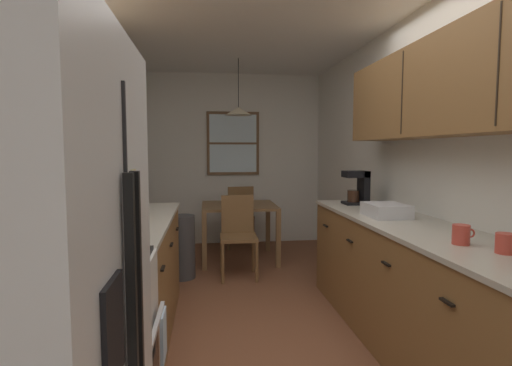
{
  "coord_description": "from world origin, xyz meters",
  "views": [
    {
      "loc": [
        -0.42,
        -2.28,
        1.41
      ],
      "look_at": [
        0.05,
        1.44,
        1.09
      ],
      "focal_mm": 27.32,
      "sensor_mm": 36.0,
      "label": 1
    }
  ],
  "objects": [
    {
      "name": "ground_plane",
      "position": [
        0.0,
        1.0,
        0.0
      ],
      "size": [
        12.0,
        12.0,
        0.0
      ],
      "primitive_type": "plane",
      "color": "brown"
    },
    {
      "name": "wall_left",
      "position": [
        -1.35,
        1.0,
        1.27
      ],
      "size": [
        0.1,
        9.0,
        2.55
      ],
      "primitive_type": "cube",
      "color": "white",
      "rests_on": "ground"
    },
    {
      "name": "wall_right",
      "position": [
        1.35,
        1.0,
        1.27
      ],
      "size": [
        0.1,
        9.0,
        2.55
      ],
      "primitive_type": "cube",
      "color": "white",
      "rests_on": "ground"
    },
    {
      "name": "wall_back",
      "position": [
        0.0,
        3.65,
        1.27
      ],
      "size": [
        4.4,
        0.1,
        2.55
      ],
      "primitive_type": "cube",
      "color": "white",
      "rests_on": "ground"
    },
    {
      "name": "ceiling_slab",
      "position": [
        0.0,
        1.0,
        2.59
      ],
      "size": [
        4.4,
        9.0,
        0.08
      ],
      "primitive_type": "cube",
      "color": "white"
    },
    {
      "name": "stove_range",
      "position": [
        -0.99,
        -0.55,
        0.47
      ],
      "size": [
        0.66,
        0.61,
        1.1
      ],
      "color": "white",
      "rests_on": "ground"
    },
    {
      "name": "microwave_over_range",
      "position": [
        -1.11,
        -0.55,
        1.66
      ],
      "size": [
        0.39,
        0.59,
        0.33
      ],
      "color": "black"
    },
    {
      "name": "counter_left",
      "position": [
        -1.0,
        0.66,
        0.45
      ],
      "size": [
        0.64,
        1.81,
        0.9
      ],
      "color": "brown",
      "rests_on": "ground"
    },
    {
      "name": "upper_cabinets_left",
      "position": [
        -1.14,
        0.61,
        1.84
      ],
      "size": [
        0.33,
        1.89,
        0.66
      ],
      "color": "brown"
    },
    {
      "name": "counter_right",
      "position": [
        1.0,
        -0.02,
        0.45
      ],
      "size": [
        0.64,
        3.14,
        0.9
      ],
      "color": "brown",
      "rests_on": "ground"
    },
    {
      "name": "upper_cabinets_right",
      "position": [
        1.14,
        -0.07,
        1.82
      ],
      "size": [
        0.33,
        2.82,
        0.64
      ],
      "color": "brown"
    },
    {
      "name": "dining_table",
      "position": [
        -0.01,
        2.64,
        0.61
      ],
      "size": [
        0.94,
        0.85,
        0.72
      ],
      "color": "brown",
      "rests_on": "ground"
    },
    {
      "name": "dining_chair_near",
      "position": [
        -0.08,
        2.01,
        0.5
      ],
      "size": [
        0.4,
        0.4,
        0.9
      ],
      "color": "brown",
      "rests_on": "ground"
    },
    {
      "name": "dining_chair_far",
      "position": [
        0.04,
        3.27,
        0.5
      ],
      "size": [
        0.45,
        0.45,
        0.9
      ],
      "color": "brown",
      "rests_on": "ground"
    },
    {
      "name": "pendant_light",
      "position": [
        -0.01,
        2.64,
        1.9
      ],
      "size": [
        0.34,
        0.34,
        0.7
      ],
      "color": "black"
    },
    {
      "name": "back_window",
      "position": [
        -0.02,
        3.58,
        1.52
      ],
      "size": [
        0.78,
        0.05,
        0.94
      ],
      "color": "brown"
    },
    {
      "name": "trash_bin",
      "position": [
        -0.7,
        2.0,
        0.35
      ],
      "size": [
        0.29,
        0.29,
        0.7
      ],
      "primitive_type": "cylinder",
      "color": "#3F3F42",
      "rests_on": "ground"
    },
    {
      "name": "storage_canister",
      "position": [
        -1.0,
        0.1,
        0.98
      ],
      "size": [
        0.11,
        0.11,
        0.17
      ],
      "color": "red",
      "rests_on": "counter_left"
    },
    {
      "name": "dish_towel",
      "position": [
        -0.64,
        -0.4,
        0.5
      ],
      "size": [
        0.02,
        0.16,
        0.24
      ],
      "primitive_type": "cube",
      "color": "silver"
    },
    {
      "name": "coffee_maker",
      "position": [
        1.0,
        1.23,
        1.07
      ],
      "size": [
        0.22,
        0.18,
        0.32
      ],
      "color": "black",
      "rests_on": "counter_right"
    },
    {
      "name": "mug_by_coffeemaker",
      "position": [
        1.04,
        -0.57,
        0.95
      ],
      "size": [
        0.12,
        0.09,
        0.1
      ],
      "color": "#BF3F33",
      "rests_on": "counter_right"
    },
    {
      "name": "mug_spare",
      "position": [
        0.94,
        -0.37,
        0.95
      ],
      "size": [
        0.13,
        0.09,
        0.11
      ],
      "color": "#BF3F33",
      "rests_on": "counter_right"
    },
    {
      "name": "dish_rack",
      "position": [
        0.94,
        0.53,
        0.95
      ],
      "size": [
        0.28,
        0.34,
        0.1
      ],
      "primitive_type": "cube",
      "color": "silver",
      "rests_on": "counter_right"
    },
    {
      "name": "table_serving_bowl",
      "position": [
        0.07,
        2.6,
        0.75
      ],
      "size": [
        0.18,
        0.18,
        0.06
      ],
      "primitive_type": "cylinder",
      "color": "silver",
      "rests_on": "dining_table"
    }
  ]
}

